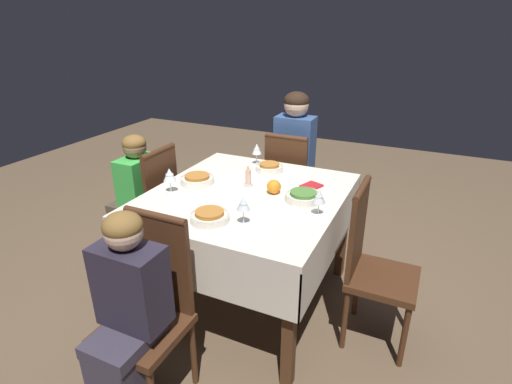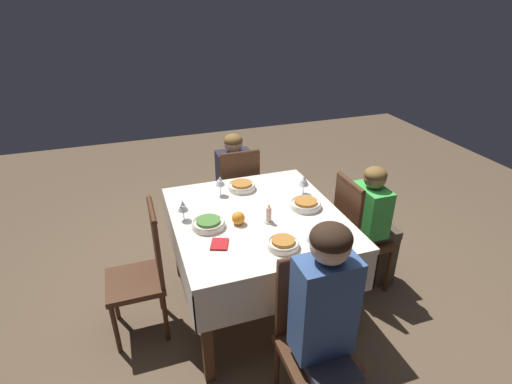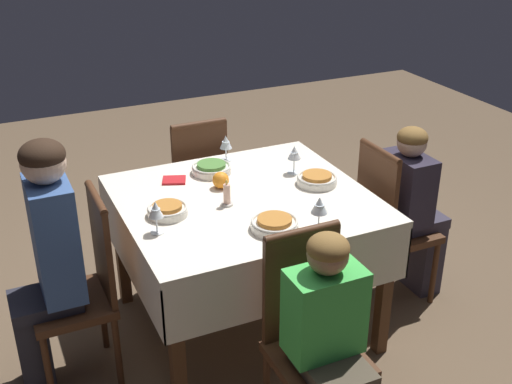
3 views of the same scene
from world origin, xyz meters
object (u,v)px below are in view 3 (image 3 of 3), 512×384
object	(u,v)px
chair_north	(196,185)
person_child_dark	(413,205)
chair_east	(389,220)
wine_glass_north	(226,143)
bowl_west	(168,210)
orange_fruit	(221,180)
chair_south	(311,332)
candle_centerpiece	(227,196)
person_child_green	(331,345)
bowl_east	(317,179)
wine_glass_west	(156,211)
bowl_south	(275,224)
napkin_red_folded	(174,180)
dining_table	(244,215)
wine_glass_east	(294,154)
wine_glass_south	(319,206)
chair_west	(85,284)
person_adult_denim	(47,256)
bowl_north	(211,168)

from	to	relation	value
chair_north	person_child_dark	size ratio (longest dim) A/B	0.92
chair_east	wine_glass_north	bearing A→B (deg)	51.38
bowl_west	orange_fruit	distance (m)	0.38
chair_south	candle_centerpiece	bearing A→B (deg)	95.12
chair_north	candle_centerpiece	size ratio (longest dim) A/B	7.08
person_child_green	candle_centerpiece	size ratio (longest dim) A/B	7.61
chair_north	bowl_east	distance (m)	0.93
wine_glass_west	bowl_south	distance (m)	0.53
person_child_green	napkin_red_folded	world-z (taller)	person_child_green
chair_east	wine_glass_north	size ratio (longest dim) A/B	6.49
dining_table	wine_glass_east	size ratio (longest dim) A/B	7.86
person_child_dark	wine_glass_east	size ratio (longest dim) A/B	6.71
bowl_west	bowl_south	bearing A→B (deg)	-39.93
person_child_green	wine_glass_south	size ratio (longest dim) A/B	6.69
person_child_dark	wine_glass_south	size ratio (longest dim) A/B	6.78
chair_west	person_adult_denim	bearing A→B (deg)	-90.00
person_adult_denim	wine_glass_east	world-z (taller)	person_adult_denim
chair_south	wine_glass_south	bearing A→B (deg)	57.38
chair_west	wine_glass_north	xyz separation A→B (m)	(0.92, 0.50, 0.37)
chair_north	person_adult_denim	world-z (taller)	person_adult_denim
wine_glass_south	bowl_north	size ratio (longest dim) A/B	0.72
chair_west	orange_fruit	distance (m)	0.84
orange_fruit	person_child_dark	bearing A→B (deg)	-13.53
bowl_north	napkin_red_folded	xyz separation A→B (m)	(-0.22, -0.02, -0.02)
dining_table	wine_glass_east	world-z (taller)	wine_glass_east
orange_fruit	chair_south	bearing A→B (deg)	-88.77
candle_centerpiece	orange_fruit	bearing A→B (deg)	76.72
wine_glass_west	napkin_red_folded	world-z (taller)	wine_glass_west
dining_table	chair_north	world-z (taller)	chair_north
bowl_west	wine_glass_west	world-z (taller)	wine_glass_west
chair_south	bowl_south	bearing A→B (deg)	85.01
bowl_south	chair_east	bearing A→B (deg)	17.01
person_child_dark	bowl_west	world-z (taller)	person_child_dark
person_child_dark	bowl_north	xyz separation A→B (m)	(-1.02, 0.45, 0.24)
wine_glass_north	orange_fruit	bearing A→B (deg)	-116.55
person_adult_denim	candle_centerpiece	distance (m)	0.87
wine_glass_west	candle_centerpiece	size ratio (longest dim) A/B	1.15
chair_west	napkin_red_folded	size ratio (longest dim) A/B	6.46
chair_north	wine_glass_east	bearing A→B (deg)	119.37
person_adult_denim	wine_glass_west	bearing A→B (deg)	73.88
wine_glass_west	wine_glass_north	bearing A→B (deg)	47.07
person_child_green	wine_glass_west	xyz separation A→B (m)	(-0.45, 0.77, 0.33)
wine_glass_west	bowl_north	distance (m)	0.69
person_child_dark	wine_glass_south	world-z (taller)	person_child_dark
chair_east	bowl_west	distance (m)	1.26
chair_west	person_child_green	world-z (taller)	person_child_green
person_child_dark	chair_south	bearing A→B (deg)	123.29
person_child_green	bowl_east	xyz separation A→B (m)	(0.45, 0.92, 0.24)
chair_west	chair_south	world-z (taller)	same
chair_south	bowl_east	distance (m)	0.93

